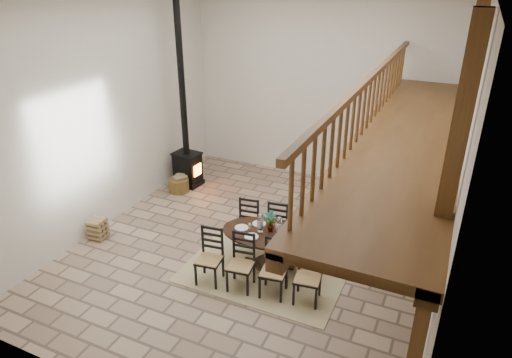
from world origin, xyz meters
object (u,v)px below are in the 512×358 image
at_px(dining_table, 268,251).
at_px(log_stack, 98,229).
at_px(log_basket, 179,185).
at_px(wood_stove, 186,145).

bearing_deg(dining_table, log_stack, -179.34).
xyz_separation_m(dining_table, log_stack, (-3.73, -0.54, -0.16)).
height_order(dining_table, log_basket, dining_table).
xyz_separation_m(wood_stove, log_basket, (0.01, -0.47, -0.93)).
relative_size(dining_table, log_basket, 4.39).
relative_size(dining_table, log_stack, 4.99).
bearing_deg(log_stack, log_basket, 83.32).
distance_m(dining_table, wood_stove, 4.34).
relative_size(dining_table, wood_stove, 0.46).
height_order(wood_stove, log_stack, wood_stove).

